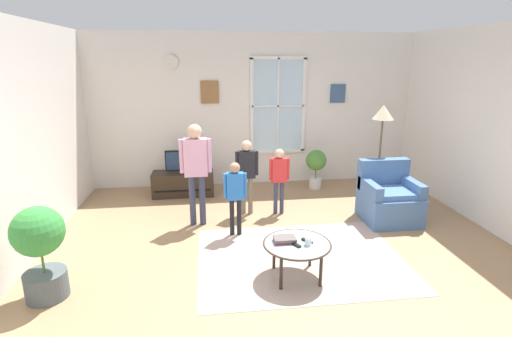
% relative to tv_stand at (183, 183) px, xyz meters
% --- Properties ---
extents(ground_plane, '(6.54, 6.77, 0.02)m').
position_rel_tv_stand_xyz_m(ground_plane, '(1.32, -2.54, -0.22)').
color(ground_plane, '#9E7A56').
extents(back_wall, '(5.94, 0.17, 2.78)m').
position_rel_tv_stand_xyz_m(back_wall, '(1.33, 0.60, 1.19)').
color(back_wall, silver).
rests_on(back_wall, ground_plane).
extents(area_rug, '(2.43, 1.87, 0.01)m').
position_rel_tv_stand_xyz_m(area_rug, '(1.51, -2.48, -0.20)').
color(area_rug, tan).
rests_on(area_rug, ground_plane).
extents(tv_stand, '(1.05, 0.43, 0.42)m').
position_rel_tv_stand_xyz_m(tv_stand, '(0.00, 0.00, 0.00)').
color(tv_stand, '#2D2319').
rests_on(tv_stand, ground_plane).
extents(television, '(0.57, 0.08, 0.39)m').
position_rel_tv_stand_xyz_m(television, '(0.00, -0.00, 0.41)').
color(television, '#4C4C4C').
rests_on(television, tv_stand).
extents(armchair, '(0.76, 0.74, 0.87)m').
position_rel_tv_stand_xyz_m(armchair, '(3.06, -1.51, 0.12)').
color(armchair, '#476B9E').
rests_on(armchair, ground_plane).
extents(coffee_table, '(0.74, 0.74, 0.41)m').
position_rel_tv_stand_xyz_m(coffee_table, '(1.36, -2.87, 0.17)').
color(coffee_table, '#99B2B7').
rests_on(coffee_table, ground_plane).
extents(book_stack, '(0.24, 0.17, 0.06)m').
position_rel_tv_stand_xyz_m(book_stack, '(1.24, -2.82, 0.23)').
color(book_stack, '#AE3A54').
rests_on(book_stack, coffee_table).
extents(cup, '(0.07, 0.07, 0.09)m').
position_rel_tv_stand_xyz_m(cup, '(1.47, -2.93, 0.24)').
color(cup, white).
rests_on(cup, coffee_table).
extents(remote_near_books, '(0.10, 0.14, 0.02)m').
position_rel_tv_stand_xyz_m(remote_near_books, '(1.33, -2.92, 0.21)').
color(remote_near_books, black).
rests_on(remote_near_books, coffee_table).
extents(remote_near_cup, '(0.11, 0.14, 0.02)m').
position_rel_tv_stand_xyz_m(remote_near_cup, '(1.48, -2.85, 0.21)').
color(remote_near_cup, black).
rests_on(remote_near_cup, coffee_table).
extents(person_red_shirt, '(0.31, 0.14, 1.03)m').
position_rel_tv_stand_xyz_m(person_red_shirt, '(1.50, -1.06, 0.43)').
color(person_red_shirt, '#333851').
rests_on(person_red_shirt, ground_plane).
extents(person_blue_shirt, '(0.31, 0.14, 1.02)m').
position_rel_tv_stand_xyz_m(person_blue_shirt, '(0.79, -1.73, 0.43)').
color(person_blue_shirt, black).
rests_on(person_blue_shirt, ground_plane).
extents(person_pink_shirt, '(0.44, 0.20, 1.46)m').
position_rel_tv_stand_xyz_m(person_pink_shirt, '(0.27, -1.31, 0.71)').
color(person_pink_shirt, '#333851').
rests_on(person_pink_shirt, ground_plane).
extents(person_black_shirt, '(0.35, 0.16, 1.15)m').
position_rel_tv_stand_xyz_m(person_black_shirt, '(1.02, -1.00, 0.51)').
color(person_black_shirt, '#726656').
rests_on(person_black_shirt, ground_plane).
extents(potted_plant_by_window, '(0.37, 0.37, 0.72)m').
position_rel_tv_stand_xyz_m(potted_plant_by_window, '(2.40, 0.06, 0.26)').
color(potted_plant_by_window, silver).
rests_on(potted_plant_by_window, ground_plane).
extents(potted_plant_corner, '(0.49, 0.49, 0.97)m').
position_rel_tv_stand_xyz_m(potted_plant_corner, '(-1.20, -2.91, 0.35)').
color(potted_plant_corner, '#4C565B').
rests_on(potted_plant_corner, ground_plane).
extents(floor_lamp, '(0.32, 0.32, 1.64)m').
position_rel_tv_stand_xyz_m(floor_lamp, '(3.12, -0.94, 1.16)').
color(floor_lamp, black).
rests_on(floor_lamp, ground_plane).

